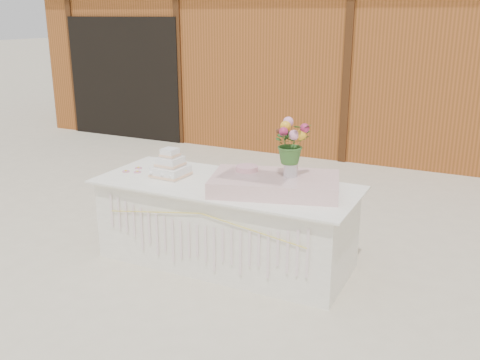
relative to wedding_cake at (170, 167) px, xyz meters
name	(u,v)px	position (x,y,z in m)	size (l,w,h in m)	color
ground	(226,261)	(0.57, 0.03, -0.86)	(80.00, 80.00, 0.00)	beige
barn	(377,47)	(0.56, 6.02, 0.81)	(12.60, 4.60, 3.30)	#964C1F
cake_table	(226,223)	(0.57, 0.02, -0.47)	(2.40, 1.00, 0.77)	white
wedding_cake	(170,167)	(0.00, 0.00, 0.00)	(0.32, 0.32, 0.27)	white
pink_cake_stand	(247,175)	(0.77, 0.06, 0.01)	(0.25, 0.25, 0.18)	white
satin_runner	(275,184)	(1.06, 0.01, -0.02)	(1.08, 0.63, 0.14)	beige
flower_vase	(291,167)	(1.17, 0.07, 0.13)	(0.12, 0.12, 0.16)	silver
bouquet	(292,137)	(1.17, 0.07, 0.38)	(0.32, 0.27, 0.35)	#356528
loose_flowers	(135,169)	(-0.43, 0.03, -0.08)	(0.14, 0.35, 0.02)	#CC7C97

